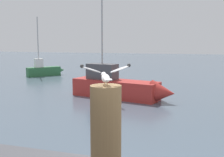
# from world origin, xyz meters

# --- Properties ---
(mooring_post) EXTENTS (0.37, 0.37, 1.13)m
(mooring_post) POSITION_xyz_m (-0.98, -0.53, 1.78)
(mooring_post) COLOR brown
(mooring_post) RESTS_ON harbor_quay
(seagull) EXTENTS (0.56, 0.39, 0.25)m
(seagull) POSITION_xyz_m (-0.98, -0.53, 2.48)
(seagull) COLOR tan
(seagull) RESTS_ON mooring_post
(boat_red) EXTENTS (5.50, 2.36, 5.10)m
(boat_red) POSITION_xyz_m (-3.53, 9.64, 0.58)
(boat_red) COLOR #B72D28
(boat_red) RESTS_ON ground_plane
(boat_green) EXTENTS (2.50, 2.84, 4.79)m
(boat_green) POSITION_xyz_m (-11.91, 16.47, 0.49)
(boat_green) COLOR #2D6B3D
(boat_green) RESTS_ON ground_plane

